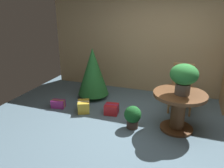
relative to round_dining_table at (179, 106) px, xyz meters
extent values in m
plane|color=slate|center=(-0.49, -0.43, -0.46)|extent=(6.60, 6.60, 0.00)
cube|color=tan|center=(-0.49, 1.77, 0.84)|extent=(6.00, 0.10, 2.60)
cylinder|color=brown|center=(0.00, 0.00, -0.44)|extent=(0.58, 0.58, 0.04)
cylinder|color=brown|center=(0.00, 0.00, -0.11)|extent=(0.25, 0.25, 0.61)
cylinder|color=brown|center=(0.00, 0.00, 0.22)|extent=(0.91, 0.91, 0.06)
cylinder|color=#665B51|center=(0.03, -0.04, 0.34)|extent=(0.25, 0.25, 0.19)
ellipsoid|color=#287533|center=(0.03, -0.04, 0.60)|extent=(0.46, 0.46, 0.35)
sphere|color=red|center=(0.05, -0.18, 0.59)|extent=(0.06, 0.06, 0.06)
sphere|color=red|center=(0.07, 0.09, 0.68)|extent=(0.06, 0.06, 0.06)
sphere|color=red|center=(-0.09, -0.13, 0.62)|extent=(0.07, 0.07, 0.07)
cylinder|color=#B27F4C|center=(0.21, 0.59, -0.23)|extent=(0.04, 0.04, 0.46)
cylinder|color=#B27F4C|center=(-0.21, 0.59, -0.23)|extent=(0.04, 0.04, 0.46)
cylinder|color=#B27F4C|center=(0.21, 0.93, -0.23)|extent=(0.04, 0.04, 0.46)
cylinder|color=#B27F4C|center=(-0.21, 0.93, -0.23)|extent=(0.04, 0.04, 0.46)
cube|color=#B27F4C|center=(0.00, 0.76, 0.02)|extent=(0.46, 0.38, 0.05)
cube|color=#B27F4C|center=(0.00, 0.93, 0.30)|extent=(0.42, 0.05, 0.50)
cylinder|color=brown|center=(-2.02, 0.83, -0.41)|extent=(0.10, 0.10, 0.10)
cone|color=#287533|center=(-2.02, 0.83, 0.20)|extent=(0.73, 0.73, 1.11)
sphere|color=red|center=(-2.20, 0.93, 0.07)|extent=(0.04, 0.04, 0.04)
sphere|color=gold|center=(-2.17, 0.96, 0.10)|extent=(0.04, 0.04, 0.04)
sphere|color=silver|center=(-2.09, 0.90, 0.44)|extent=(0.05, 0.05, 0.05)
sphere|color=red|center=(-1.82, 0.82, 0.10)|extent=(0.05, 0.05, 0.05)
sphere|color=silver|center=(-2.21, 0.93, 0.06)|extent=(0.07, 0.07, 0.07)
cube|color=#9E287A|center=(-2.51, 0.05, -0.37)|extent=(0.30, 0.20, 0.18)
cube|color=gold|center=(-2.51, 0.05, -0.37)|extent=(0.29, 0.07, 0.18)
cube|color=red|center=(-1.31, 0.17, -0.36)|extent=(0.30, 0.27, 0.20)
cube|color=#9E287A|center=(-1.31, 0.17, -0.36)|extent=(0.27, 0.06, 0.21)
cube|color=gold|center=(-1.90, 0.06, -0.34)|extent=(0.34, 0.36, 0.24)
cube|color=silver|center=(-1.90, 0.06, -0.34)|extent=(0.23, 0.13, 0.24)
cylinder|color=#4C382D|center=(-0.76, -0.22, -0.39)|extent=(0.21, 0.21, 0.14)
sphere|color=#195623|center=(-0.76, -0.22, -0.19)|extent=(0.31, 0.31, 0.31)
camera|label=1|loc=(0.07, -3.64, 1.64)|focal=34.89mm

